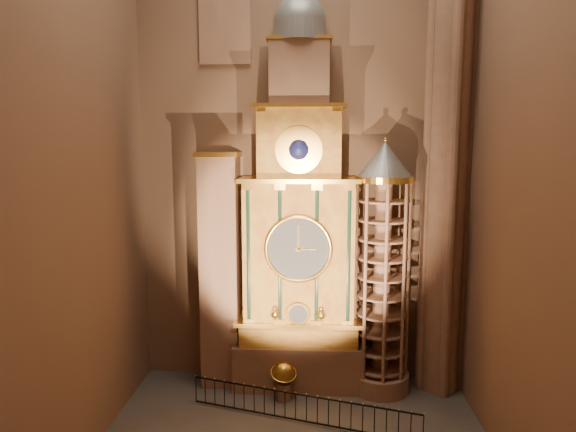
# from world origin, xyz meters

# --- Properties ---
(wall_back) EXTENTS (22.00, 0.00, 22.00)m
(wall_back) POSITION_xyz_m (0.00, 6.00, 11.00)
(wall_back) COLOR brown
(wall_back) RESTS_ON floor
(wall_left) EXTENTS (0.00, 22.00, 22.00)m
(wall_left) POSITION_xyz_m (-7.00, 0.00, 11.00)
(wall_left) COLOR brown
(wall_left) RESTS_ON floor
(wall_right) EXTENTS (0.00, 22.00, 22.00)m
(wall_right) POSITION_xyz_m (7.00, 0.00, 11.00)
(wall_right) COLOR brown
(wall_right) RESTS_ON floor
(astronomical_clock) EXTENTS (5.60, 2.41, 16.70)m
(astronomical_clock) POSITION_xyz_m (0.00, 4.96, 6.68)
(astronomical_clock) COLOR #8C634C
(astronomical_clock) RESTS_ON floor
(portrait_tower) EXTENTS (1.80, 1.60, 10.20)m
(portrait_tower) POSITION_xyz_m (-3.40, 4.98, 5.15)
(portrait_tower) COLOR #8C634C
(portrait_tower) RESTS_ON floor
(stair_turret) EXTENTS (2.50, 2.50, 10.80)m
(stair_turret) POSITION_xyz_m (3.50, 4.70, 5.27)
(stair_turret) COLOR #8C634C
(stair_turret) RESTS_ON floor
(gothic_pier) EXTENTS (2.04, 2.04, 22.00)m
(gothic_pier) POSITION_xyz_m (6.10, 5.00, 11.00)
(gothic_pier) COLOR #8C634C
(gothic_pier) RESTS_ON floor
(stained_glass_window) EXTENTS (2.20, 0.14, 5.20)m
(stained_glass_window) POSITION_xyz_m (-3.20, 5.92, 16.50)
(stained_glass_window) COLOR navy
(stained_glass_window) RESTS_ON wall_back
(celestial_globe) EXTENTS (1.35, 1.31, 1.60)m
(celestial_globe) POSITION_xyz_m (-0.58, 3.60, 0.96)
(celestial_globe) COLOR #8C634C
(celestial_globe) RESTS_ON floor
(iron_railing) EXTENTS (8.67, 2.59, 1.10)m
(iron_railing) POSITION_xyz_m (0.19, 1.78, 0.60)
(iron_railing) COLOR black
(iron_railing) RESTS_ON floor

